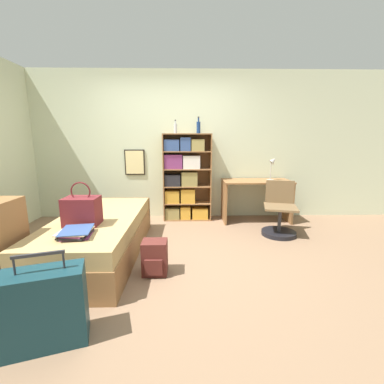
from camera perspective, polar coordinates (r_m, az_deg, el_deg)
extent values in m
plane|color=#84664C|center=(3.33, -6.41, -13.50)|extent=(14.00, 14.00, 0.00)
cube|color=beige|center=(4.71, -4.91, 10.12)|extent=(10.00, 0.06, 2.60)
cube|color=black|center=(4.77, -12.60, 6.47)|extent=(0.36, 0.02, 0.45)
cube|color=beige|center=(4.75, -12.63, 6.45)|extent=(0.32, 0.01, 0.41)
cube|color=olive|center=(3.43, -19.77, -10.49)|extent=(0.95, 2.10, 0.32)
cube|color=tan|center=(3.35, -20.05, -6.56)|extent=(0.92, 2.07, 0.17)
cube|color=olive|center=(4.34, -15.59, -4.46)|extent=(0.95, 0.04, 0.49)
cube|color=maroon|center=(3.03, -23.21, -3.92)|extent=(0.36, 0.26, 0.31)
torus|color=maroon|center=(2.98, -23.53, 0.08)|extent=(0.21, 0.02, 0.21)
cube|color=#7A336B|center=(2.74, -24.07, -8.75)|extent=(0.29, 0.31, 0.01)
cube|color=#232328|center=(2.73, -24.44, -8.54)|extent=(0.26, 0.30, 0.02)
cube|color=#7A336B|center=(2.71, -24.32, -8.27)|extent=(0.23, 0.28, 0.02)
cube|color=beige|center=(2.72, -24.65, -7.92)|extent=(0.29, 0.28, 0.01)
cube|color=#334C84|center=(2.72, -24.30, -7.68)|extent=(0.33, 0.38, 0.01)
cube|color=#143842|center=(2.17, -29.83, -21.48)|extent=(0.57, 0.39, 0.55)
cylinder|color=#2D2D33|center=(2.05, -34.81, -13.41)|extent=(0.01, 0.01, 0.12)
cylinder|color=#2D2D33|center=(1.99, -26.63, -13.32)|extent=(0.01, 0.01, 0.12)
cube|color=#2D2D33|center=(1.99, -30.96, -11.82)|extent=(0.31, 0.11, 0.02)
cube|color=olive|center=(4.55, -6.22, 3.21)|extent=(0.02, 0.31, 1.52)
cube|color=olive|center=(4.56, 4.09, 3.25)|extent=(0.02, 0.31, 1.52)
cube|color=olive|center=(4.69, -1.07, 3.51)|extent=(0.84, 0.01, 1.52)
cube|color=olive|center=(4.70, -1.03, -5.83)|extent=(0.80, 0.31, 0.02)
cube|color=olive|center=(4.62, -1.05, -2.34)|extent=(0.80, 0.31, 0.02)
cube|color=olive|center=(4.56, -1.06, 1.36)|extent=(0.80, 0.31, 0.02)
cube|color=olive|center=(4.52, -1.07, 5.15)|extent=(0.80, 0.31, 0.02)
cube|color=olive|center=(4.50, -1.09, 8.99)|extent=(0.80, 0.31, 0.02)
cube|color=olive|center=(4.49, -1.10, 12.74)|extent=(0.80, 0.31, 0.02)
cube|color=#99894C|center=(4.66, -4.31, -4.62)|extent=(0.25, 0.24, 0.20)
cube|color=gold|center=(4.65, -1.45, -4.48)|extent=(0.18, 0.24, 0.22)
cube|color=gold|center=(4.66, 1.76, -4.63)|extent=(0.28, 0.24, 0.19)
cube|color=gold|center=(4.59, -4.36, -0.97)|extent=(0.25, 0.24, 0.22)
cube|color=gold|center=(4.58, -0.92, -0.79)|extent=(0.25, 0.24, 0.25)
cube|color=#232328|center=(4.53, -4.29, 2.66)|extent=(0.27, 0.24, 0.20)
cube|color=#99894C|center=(4.52, -0.58, 2.97)|extent=(0.27, 0.24, 0.25)
cube|color=#7A336B|center=(4.50, -4.11, 6.75)|extent=(0.31, 0.24, 0.24)
cube|color=silver|center=(4.49, -0.11, 6.66)|extent=(0.29, 0.24, 0.22)
cube|color=#334C84|center=(4.48, -4.49, 10.30)|extent=(0.26, 0.24, 0.19)
cube|color=#334C84|center=(4.48, -1.45, 10.55)|extent=(0.17, 0.24, 0.23)
cube|color=#99894C|center=(4.48, 1.28, 10.36)|extent=(0.22, 0.24, 0.20)
cylinder|color=#B7BCC1|center=(4.54, -3.71, 13.84)|extent=(0.06, 0.06, 0.16)
cylinder|color=#B7BCC1|center=(4.54, -3.72, 15.18)|extent=(0.02, 0.02, 0.05)
cylinder|color=#232328|center=(4.55, -3.73, 15.61)|extent=(0.03, 0.03, 0.02)
cylinder|color=navy|center=(4.54, 1.45, 14.09)|extent=(0.07, 0.07, 0.20)
cylinder|color=navy|center=(4.55, 1.46, 15.72)|extent=(0.03, 0.03, 0.06)
cylinder|color=#232328|center=(4.55, 1.46, 16.26)|extent=(0.03, 0.03, 0.02)
cube|color=olive|center=(4.58, 14.18, 2.38)|extent=(1.16, 0.57, 0.02)
cube|color=olive|center=(4.53, 7.12, -2.10)|extent=(0.03, 0.53, 0.70)
cube|color=olive|center=(4.82, 20.40, -1.92)|extent=(0.03, 0.53, 0.70)
cylinder|color=#ADA89E|center=(4.63, 16.98, 2.58)|extent=(0.12, 0.12, 0.02)
cylinder|color=#ADA89E|center=(4.61, 17.10, 4.55)|extent=(0.02, 0.02, 0.30)
cone|color=#ADA89E|center=(4.60, 17.66, 6.72)|extent=(0.14, 0.10, 0.14)
cylinder|color=black|center=(4.12, 18.68, -8.63)|extent=(0.51, 0.51, 0.06)
cylinder|color=#333338|center=(4.07, 18.84, -6.26)|extent=(0.05, 0.05, 0.42)
cube|color=brown|center=(4.01, 19.05, -3.20)|extent=(0.56, 0.56, 0.03)
cube|color=brown|center=(4.18, 18.91, 0.06)|extent=(0.41, 0.14, 0.35)
cube|color=#56231E|center=(2.83, -8.25, -14.14)|extent=(0.26, 0.22, 0.36)
cube|color=#56231E|center=(2.75, -8.54, -16.27)|extent=(0.18, 0.03, 0.16)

